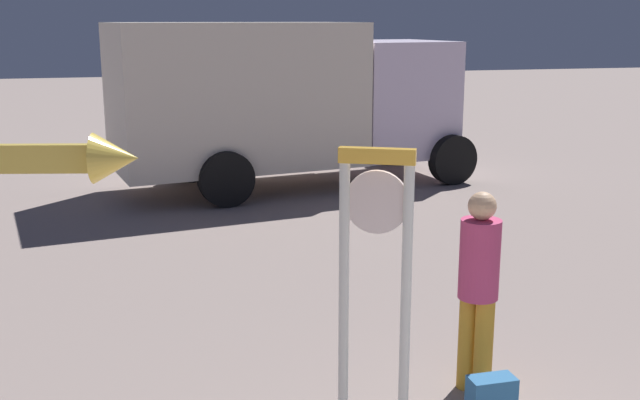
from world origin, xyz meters
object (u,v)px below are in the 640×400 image
at_px(standing_clock, 375,268).
at_px(box_truck_near, 282,98).
at_px(arrow_sign, 17,266).
at_px(person_near_clock, 478,283).

distance_m(standing_clock, box_truck_near, 8.73).
distance_m(arrow_sign, person_near_clock, 3.50).
bearing_deg(box_truck_near, person_near_clock, -90.89).
relative_size(standing_clock, arrow_sign, 0.82).
relative_size(person_near_clock, box_truck_near, 0.25).
bearing_deg(person_near_clock, box_truck_near, 89.11).
relative_size(arrow_sign, box_truck_near, 0.40).
distance_m(standing_clock, person_near_clock, 1.28).
relative_size(standing_clock, person_near_clock, 1.29).
distance_m(person_near_clock, box_truck_near, 8.08).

